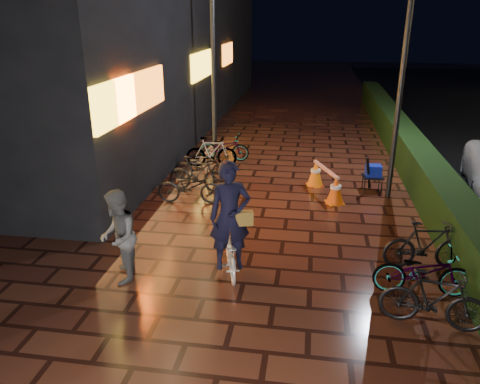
% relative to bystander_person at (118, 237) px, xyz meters
% --- Properties ---
extents(ground, '(80.00, 80.00, 0.00)m').
position_rel_bystander_person_xyz_m(ground, '(2.63, 0.75, -0.81)').
color(ground, '#381911').
rests_on(ground, ground).
extents(hedge, '(0.70, 20.00, 1.00)m').
position_rel_bystander_person_xyz_m(hedge, '(5.93, 8.75, -0.31)').
color(hedge, black).
rests_on(hedge, ground).
extents(bystander_person, '(0.82, 0.93, 1.61)m').
position_rel_bystander_person_xyz_m(bystander_person, '(0.00, 0.00, 0.00)').
color(bystander_person, '#505052').
rests_on(bystander_person, ground).
extents(storefront_block, '(12.09, 22.00, 9.00)m').
position_rel_bystander_person_xyz_m(storefront_block, '(-6.87, 12.25, 3.69)').
color(storefront_block, black).
rests_on(storefront_block, ground).
extents(lamp_post_hedge, '(0.46, 0.25, 4.96)m').
position_rel_bystander_person_xyz_m(lamp_post_hedge, '(5.05, 4.81, 1.92)').
color(lamp_post_hedge, black).
rests_on(lamp_post_hedge, ground).
extents(lamp_post_sf, '(0.54, 0.17, 5.65)m').
position_rel_bystander_person_xyz_m(lamp_post_sf, '(-0.13, 8.47, 2.30)').
color(lamp_post_sf, black).
rests_on(lamp_post_sf, ground).
extents(cyclist, '(0.86, 1.50, 2.04)m').
position_rel_bystander_person_xyz_m(cyclist, '(1.78, 0.54, -0.05)').
color(cyclist, silver).
rests_on(cyclist, ground).
extents(traffic_barrier, '(0.97, 1.67, 0.69)m').
position_rel_bystander_person_xyz_m(traffic_barrier, '(3.47, 4.68, -0.47)').
color(traffic_barrier, '#DA4D0B').
rests_on(traffic_barrier, ground).
extents(cart_assembly, '(0.55, 0.57, 0.99)m').
position_rel_bystander_person_xyz_m(cart_assembly, '(4.66, 5.07, -0.30)').
color(cart_assembly, black).
rests_on(cart_assembly, ground).
extents(parked_bikes_storefront, '(1.80, 4.24, 0.90)m').
position_rel_bystander_person_xyz_m(parked_bikes_storefront, '(0.27, 5.35, -0.38)').
color(parked_bikes_storefront, black).
rests_on(parked_bikes_storefront, ground).
extents(parked_bikes_hedge, '(1.80, 2.36, 0.90)m').
position_rel_bystander_person_xyz_m(parked_bikes_hedge, '(5.01, 0.33, -0.37)').
color(parked_bikes_hedge, black).
rests_on(parked_bikes_hedge, ground).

